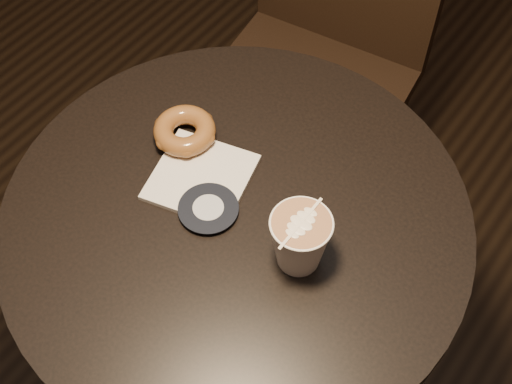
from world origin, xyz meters
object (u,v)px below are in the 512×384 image
cafe_table (238,277)px  chair (327,28)px  doughnut (185,131)px  latte_cup (300,241)px  pastry_bag (201,177)px

cafe_table → chair: size_ratio=0.72×
cafe_table → doughnut: size_ratio=7.68×
chair → doughnut: bearing=-92.1°
cafe_table → latte_cup: size_ratio=7.85×
pastry_bag → latte_cup: (0.20, -0.03, 0.04)m
chair → pastry_bag: chair is taller
pastry_bag → cafe_table: bearing=-27.9°
cafe_table → doughnut: bearing=157.1°
cafe_table → pastry_bag: bearing=166.7°
doughnut → chair: bearing=96.1°
chair → doughnut: 0.55m
chair → latte_cup: (0.32, -0.58, 0.22)m
chair → doughnut: (0.05, -0.51, 0.19)m
cafe_table → pastry_bag: pastry_bag is taller
cafe_table → chair: 0.61m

